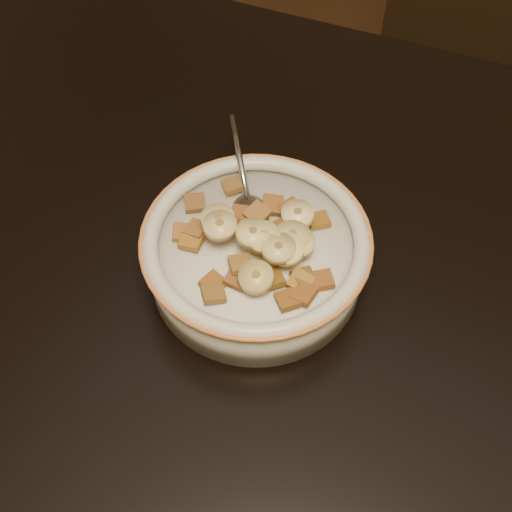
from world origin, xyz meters
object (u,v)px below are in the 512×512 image
at_px(chair, 458,116).
at_px(table, 379,341).
at_px(cereal_bowl, 256,259).
at_px(spoon, 250,214).

bearing_deg(chair, table, -95.94).
bearing_deg(cereal_bowl, chair, 79.56).
relative_size(table, spoon, 27.78).
bearing_deg(cereal_bowl, table, -4.66).
relative_size(table, chair, 1.50).
relative_size(table, cereal_bowl, 6.67).
xyz_separation_m(table, chair, (-0.01, 0.67, -0.26)).
bearing_deg(table, spoon, 163.76).
height_order(chair, cereal_bowl, chair).
bearing_deg(cereal_bowl, spoon, 123.82).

